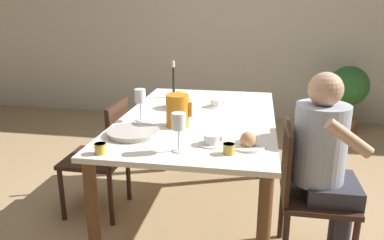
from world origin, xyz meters
TOP-DOWN VIEW (x-y plane):
  - ground_plane at (0.00, 0.00)m, footprint 20.00×20.00m
  - wall_back at (0.00, 2.68)m, footprint 10.00×0.06m
  - dining_table at (0.00, 0.00)m, footprint 1.02×1.64m
  - chair_person_side at (0.70, -0.33)m, footprint 0.42×0.42m
  - chair_opposite at (-0.70, -0.02)m, footprint 0.42×0.42m
  - person_seated at (0.79, -0.33)m, footprint 0.39×0.41m
  - red_pitcher at (-0.10, -0.22)m, footprint 0.17×0.14m
  - wine_glass_water at (-0.36, -0.15)m, footprint 0.07×0.07m
  - wine_glass_juice at (-0.00, -0.64)m, footprint 0.07×0.07m
  - teacup_near_person at (0.16, -0.51)m, footprint 0.15×0.15m
  - teacup_across at (0.09, 0.27)m, footprint 0.15×0.15m
  - serving_tray at (-0.31, -0.44)m, footprint 0.31×0.31m
  - bread_plate at (0.35, -0.52)m, footprint 0.18×0.18m
  - jam_jar_amber at (0.26, -0.63)m, footprint 0.06×0.06m
  - jam_jar_red at (-0.39, -0.74)m, footprint 0.06×0.06m
  - fruit_bowl at (-0.18, 0.20)m, footprint 0.17×0.17m
  - candlestick_tall at (-0.29, 0.52)m, footprint 0.06×0.06m
  - potted_plant at (1.46, 2.20)m, footprint 0.47×0.47m

SIDE VIEW (x-z plane):
  - ground_plane at x=0.00m, z-range 0.00..0.00m
  - chair_person_side at x=0.70m, z-range 0.03..0.88m
  - chair_opposite at x=-0.70m, z-range 0.03..0.88m
  - potted_plant at x=1.46m, z-range 0.11..0.93m
  - dining_table at x=0.00m, z-range 0.29..1.07m
  - person_seated at x=0.79m, z-range 0.10..1.27m
  - serving_tray at x=-0.31m, z-range 0.78..0.81m
  - teacup_near_person at x=0.16m, z-range 0.77..0.83m
  - teacup_across at x=0.09m, z-range 0.77..0.83m
  - bread_plate at x=0.35m, z-range 0.76..0.85m
  - jam_jar_amber at x=0.26m, z-range 0.78..0.84m
  - jam_jar_red at x=-0.39m, z-range 0.78..0.84m
  - fruit_bowl at x=-0.18m, z-range 0.77..0.89m
  - red_pitcher at x=-0.10m, z-range 0.78..0.98m
  - candlestick_tall at x=-0.29m, z-range 0.74..1.04m
  - wine_glass_juice at x=0.00m, z-range 0.83..1.03m
  - wine_glass_water at x=-0.36m, z-range 0.83..1.04m
  - wall_back at x=0.00m, z-range 0.00..2.60m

